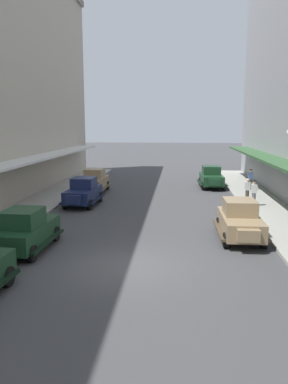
{
  "coord_description": "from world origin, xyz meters",
  "views": [
    {
      "loc": [
        1.73,
        -13.62,
        5.33
      ],
      "look_at": [
        0.0,
        6.0,
        1.8
      ],
      "focal_mm": 35.27,
      "sensor_mm": 36.0,
      "label": 1
    }
  ],
  "objects": [
    {
      "name": "parked_car_4",
      "position": [
        -4.88,
        15.75,
        0.94
      ],
      "size": [
        2.18,
        4.28,
        1.84
      ],
      "color": "#997F5B",
      "rests_on": "ground"
    },
    {
      "name": "parked_car_0",
      "position": [
        4.67,
        18.7,
        0.94
      ],
      "size": [
        2.26,
        4.3,
        1.84
      ],
      "color": "#193D23",
      "rests_on": "ground"
    },
    {
      "name": "ground_plane",
      "position": [
        0.0,
        0.0,
        0.0
      ],
      "size": [
        200.0,
        200.0,
        0.0
      ],
      "primitive_type": "plane",
      "color": "#424244"
    },
    {
      "name": "parked_car_5",
      "position": [
        4.72,
        3.9,
        0.94
      ],
      "size": [
        2.16,
        4.27,
        1.84
      ],
      "color": "#997F5B",
      "rests_on": "ground"
    },
    {
      "name": "parked_car_2",
      "position": [
        -4.68,
        1.41,
        0.94
      ],
      "size": [
        2.22,
        4.29,
        1.84
      ],
      "color": "#193D23",
      "rests_on": "ground"
    },
    {
      "name": "pedestrian_0",
      "position": [
        7.62,
        16.95,
        1.01
      ],
      "size": [
        0.36,
        0.28,
        1.67
      ],
      "color": "#2D2D33",
      "rests_on": "sidewalk_right"
    },
    {
      "name": "pedestrian_2",
      "position": [
        6.69,
        10.75,
        1.01
      ],
      "size": [
        0.36,
        0.28,
        1.67
      ],
      "color": "slate",
      "rests_on": "sidewalk_right"
    },
    {
      "name": "parked_car_3",
      "position": [
        -4.5,
        10.73,
        0.94
      ],
      "size": [
        2.26,
        4.3,
        1.84
      ],
      "color": "#19234C",
      "rests_on": "ground"
    },
    {
      "name": "pedestrian_1",
      "position": [
        6.46,
        11.75,
        0.99
      ],
      "size": [
        0.36,
        0.24,
        1.64
      ],
      "color": "#4C4238",
      "rests_on": "sidewalk_right"
    }
  ]
}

